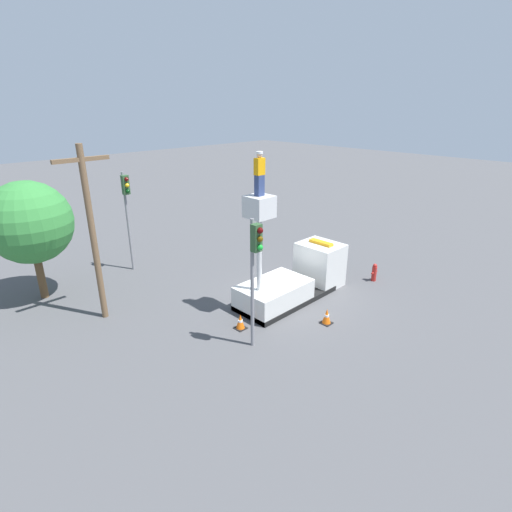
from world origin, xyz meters
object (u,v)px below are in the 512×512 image
traffic_light_across (127,203)px  traffic_cone_rear (240,322)px  utility_pole (92,230)px  tree_left_bg (29,223)px  fire_hydrant (374,272)px  traffic_light_pole (255,260)px  traffic_cone_curbside (327,316)px  bucket_truck (295,278)px  worker (259,174)px

traffic_light_across → traffic_cone_rear: 9.55m
utility_pole → traffic_cone_rear: bearing=-54.0°
traffic_cone_rear → tree_left_bg: size_ratio=0.12×
fire_hydrant → traffic_cone_rear: 8.44m
traffic_light_pole → traffic_cone_curbside: 4.84m
bucket_truck → traffic_light_pole: 5.45m
worker → utility_pole: bearing=137.9°
traffic_cone_curbside → utility_pole: size_ratio=0.09×
fire_hydrant → bucket_truck: bearing=157.6°
traffic_light_pole → traffic_cone_rear: (0.48, 1.38, -3.33)m
worker → traffic_cone_rear: bearing=-165.7°
traffic_cone_rear → utility_pole: 7.19m
traffic_light_across → traffic_cone_rear: size_ratio=8.33×
traffic_light_pole → fire_hydrant: (8.80, -0.05, -3.17)m
worker → fire_hydrant: (6.83, -1.81, -5.79)m
utility_pole → worker: bearing=-42.1°
traffic_light_pole → traffic_light_across: 10.24m
traffic_light_pole → traffic_light_across: bearing=87.5°
traffic_light_pole → traffic_cone_rear: 3.64m
traffic_light_across → worker: bearing=-79.8°
traffic_cone_rear → worker: bearing=14.3°
utility_pole → bucket_truck: bearing=-31.4°
traffic_cone_rear → utility_pole: size_ratio=0.09×
traffic_light_across → fire_hydrant: (8.36, -10.28, -3.42)m
traffic_light_pole → traffic_light_across: traffic_light_across is taller
bucket_truck → traffic_light_pole: bearing=-158.3°
traffic_light_across → tree_left_bg: 4.82m
traffic_light_pole → traffic_cone_curbside: size_ratio=7.41×
worker → traffic_cone_curbside: worker is taller
worker → traffic_cone_rear: size_ratio=2.64×
bucket_truck → traffic_light_across: bearing=115.1°
traffic_light_across → traffic_light_pole: bearing=-92.5°
traffic_light_pole → traffic_light_across: size_ratio=0.93×
utility_pole → traffic_light_across: bearing=47.5°
traffic_cone_curbside → traffic_cone_rear: bearing=142.0°
traffic_cone_curbside → traffic_light_pole: bearing=165.0°
tree_left_bg → utility_pole: utility_pole is taller
bucket_truck → traffic_cone_rear: bearing=-174.5°
bucket_truck → utility_pole: bearing=148.6°
traffic_cone_rear → tree_left_bg: bearing=118.8°
bucket_truck → tree_left_bg: bearing=136.0°
worker → utility_pole: size_ratio=0.23×
traffic_light_across → traffic_cone_rear: traffic_light_across is taller
tree_left_bg → traffic_light_across: bearing=-0.1°
traffic_cone_curbside → utility_pole: utility_pole is taller
utility_pole → fire_hydrant: bearing=-28.2°
bucket_truck → traffic_light_across: (-3.97, 8.47, 2.94)m
tree_left_bg → bucket_truck: bearing=-44.0°
bucket_truck → tree_left_bg: (-8.79, 8.48, 2.82)m
bucket_truck → fire_hydrant: bearing=-22.4°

